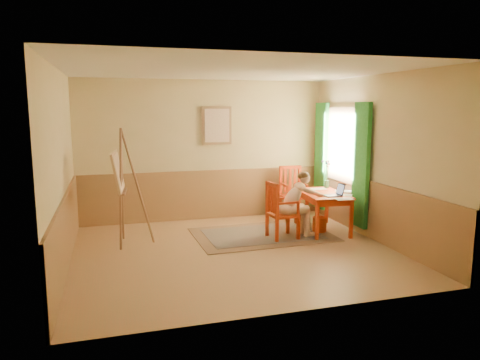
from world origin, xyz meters
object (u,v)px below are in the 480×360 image
object	(u,v)px
laptop	(335,193)
chair_left	(280,211)
table	(323,197)
figure	(296,201)
easel	(120,176)
chair_back	(293,192)

from	to	relation	value
laptop	chair_left	bearing A→B (deg)	175.95
table	figure	xyz separation A→B (m)	(-0.62, -0.23, 0.01)
chair_left	laptop	size ratio (longest dim) A/B	2.73
figure	easel	size ratio (longest dim) A/B	0.60
table	laptop	distance (m)	0.36
table	easel	bearing A→B (deg)	176.86
table	chair_back	distance (m)	1.10
chair_left	laptop	bearing A→B (deg)	-4.05
table	figure	size ratio (longest dim) A/B	1.09
chair_left	table	bearing A→B (deg)	15.52
laptop	figure	bearing A→B (deg)	172.09
figure	chair_back	bearing A→B (deg)	69.73
chair_left	figure	xyz separation A→B (m)	(0.31, 0.02, 0.14)
chair_left	figure	size ratio (longest dim) A/B	0.86
easel	figure	bearing A→B (deg)	-8.32
figure	easel	bearing A→B (deg)	171.68
chair_back	easel	world-z (taller)	easel
table	laptop	size ratio (longest dim) A/B	3.45
table	laptop	world-z (taller)	laptop
table	easel	xyz separation A→B (m)	(-3.56, 0.19, 0.52)
chair_back	easel	distance (m)	3.59
figure	laptop	xyz separation A→B (m)	(0.69, -0.10, 0.12)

